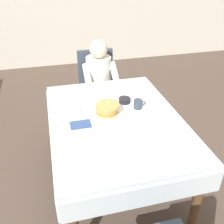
{
  "coord_description": "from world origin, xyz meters",
  "views": [
    {
      "loc": [
        -0.49,
        -1.8,
        1.94
      ],
      "look_at": [
        -0.03,
        0.02,
        0.79
      ],
      "focal_mm": 41.63,
      "sensor_mm": 36.0,
      "label": 1
    }
  ],
  "objects_px": {
    "chair_diner": "(97,83)",
    "cup_coffee": "(138,104)",
    "breakfast_stack": "(107,109)",
    "spoon_near_edge": "(114,136)",
    "syrup_pitcher": "(78,108)",
    "plate_breakfast": "(108,114)",
    "knife_right_of_plate": "(129,113)",
    "bowl_butter": "(125,100)",
    "fork_left_of_plate": "(87,118)",
    "dining_table_main": "(116,126)",
    "diner_person": "(100,78)"
  },
  "relations": [
    {
      "from": "cup_coffee",
      "to": "syrup_pitcher",
      "type": "height_order",
      "value": "cup_coffee"
    },
    {
      "from": "bowl_butter",
      "to": "syrup_pitcher",
      "type": "xyz_separation_m",
      "value": [
        -0.45,
        -0.06,
        0.02
      ]
    },
    {
      "from": "chair_diner",
      "to": "cup_coffee",
      "type": "bearing_deg",
      "value": 99.02
    },
    {
      "from": "knife_right_of_plate",
      "to": "spoon_near_edge",
      "type": "bearing_deg",
      "value": 146.31
    },
    {
      "from": "cup_coffee",
      "to": "knife_right_of_plate",
      "type": "height_order",
      "value": "cup_coffee"
    },
    {
      "from": "bowl_butter",
      "to": "fork_left_of_plate",
      "type": "height_order",
      "value": "bowl_butter"
    },
    {
      "from": "plate_breakfast",
      "to": "spoon_near_edge",
      "type": "xyz_separation_m",
      "value": [
        -0.02,
        -0.32,
        -0.01
      ]
    },
    {
      "from": "cup_coffee",
      "to": "fork_left_of_plate",
      "type": "bearing_deg",
      "value": -172.7
    },
    {
      "from": "fork_left_of_plate",
      "to": "knife_right_of_plate",
      "type": "bearing_deg",
      "value": -95.23
    },
    {
      "from": "dining_table_main",
      "to": "syrup_pitcher",
      "type": "bearing_deg",
      "value": 149.26
    },
    {
      "from": "breakfast_stack",
      "to": "bowl_butter",
      "type": "distance_m",
      "value": 0.27
    },
    {
      "from": "chair_diner",
      "to": "breakfast_stack",
      "type": "relative_size",
      "value": 4.58
    },
    {
      "from": "plate_breakfast",
      "to": "knife_right_of_plate",
      "type": "xyz_separation_m",
      "value": [
        0.19,
        -0.02,
        -0.01
      ]
    },
    {
      "from": "plate_breakfast",
      "to": "knife_right_of_plate",
      "type": "bearing_deg",
      "value": -6.01
    },
    {
      "from": "breakfast_stack",
      "to": "chair_diner",
      "type": "bearing_deg",
      "value": 83.47
    },
    {
      "from": "bowl_butter",
      "to": "spoon_near_edge",
      "type": "relative_size",
      "value": 0.73
    },
    {
      "from": "cup_coffee",
      "to": "breakfast_stack",
      "type": "bearing_deg",
      "value": -171.91
    },
    {
      "from": "chair_diner",
      "to": "spoon_near_edge",
      "type": "bearing_deg",
      "value": 84.13
    },
    {
      "from": "plate_breakfast",
      "to": "syrup_pitcher",
      "type": "xyz_separation_m",
      "value": [
        -0.25,
        0.11,
        0.03
      ]
    },
    {
      "from": "breakfast_stack",
      "to": "fork_left_of_plate",
      "type": "distance_m",
      "value": 0.2
    },
    {
      "from": "plate_breakfast",
      "to": "cup_coffee",
      "type": "bearing_deg",
      "value": 8.14
    },
    {
      "from": "bowl_butter",
      "to": "cup_coffee",
      "type": "bearing_deg",
      "value": -56.75
    },
    {
      "from": "dining_table_main",
      "to": "diner_person",
      "type": "relative_size",
      "value": 1.36
    },
    {
      "from": "breakfast_stack",
      "to": "fork_left_of_plate",
      "type": "height_order",
      "value": "breakfast_stack"
    },
    {
      "from": "syrup_pitcher",
      "to": "knife_right_of_plate",
      "type": "relative_size",
      "value": 0.4
    },
    {
      "from": "breakfast_stack",
      "to": "cup_coffee",
      "type": "bearing_deg",
      "value": 8.09
    },
    {
      "from": "dining_table_main",
      "to": "fork_left_of_plate",
      "type": "relative_size",
      "value": 8.47
    },
    {
      "from": "fork_left_of_plate",
      "to": "spoon_near_edge",
      "type": "relative_size",
      "value": 1.2
    },
    {
      "from": "syrup_pitcher",
      "to": "spoon_near_edge",
      "type": "bearing_deg",
      "value": -62.84
    },
    {
      "from": "chair_diner",
      "to": "plate_breakfast",
      "type": "relative_size",
      "value": 3.32
    },
    {
      "from": "chair_diner",
      "to": "bowl_butter",
      "type": "distance_m",
      "value": 0.96
    },
    {
      "from": "chair_diner",
      "to": "diner_person",
      "type": "height_order",
      "value": "diner_person"
    },
    {
      "from": "fork_left_of_plate",
      "to": "chair_diner",
      "type": "bearing_deg",
      "value": -20.8
    },
    {
      "from": "diner_person",
      "to": "knife_right_of_plate",
      "type": "xyz_separation_m",
      "value": [
        0.07,
        -0.97,
        0.07
      ]
    },
    {
      "from": "fork_left_of_plate",
      "to": "breakfast_stack",
      "type": "bearing_deg",
      "value": -89.17
    },
    {
      "from": "cup_coffee",
      "to": "bowl_butter",
      "type": "distance_m",
      "value": 0.16
    },
    {
      "from": "breakfast_stack",
      "to": "fork_left_of_plate",
      "type": "bearing_deg",
      "value": -173.94
    },
    {
      "from": "dining_table_main",
      "to": "chair_diner",
      "type": "height_order",
      "value": "chair_diner"
    },
    {
      "from": "knife_right_of_plate",
      "to": "spoon_near_edge",
      "type": "xyz_separation_m",
      "value": [
        -0.21,
        -0.3,
        0.0
      ]
    },
    {
      "from": "dining_table_main",
      "to": "bowl_butter",
      "type": "distance_m",
      "value": 0.3
    },
    {
      "from": "dining_table_main",
      "to": "chair_diner",
      "type": "distance_m",
      "value": 1.18
    },
    {
      "from": "cup_coffee",
      "to": "diner_person",
      "type": "bearing_deg",
      "value": 100.54
    },
    {
      "from": "breakfast_stack",
      "to": "spoon_near_edge",
      "type": "distance_m",
      "value": 0.33
    },
    {
      "from": "chair_diner",
      "to": "knife_right_of_plate",
      "type": "height_order",
      "value": "chair_diner"
    },
    {
      "from": "diner_person",
      "to": "breakfast_stack",
      "type": "xyz_separation_m",
      "value": [
        -0.13,
        -0.95,
        0.13
      ]
    },
    {
      "from": "diner_person",
      "to": "chair_diner",
      "type": "bearing_deg",
      "value": -90.0
    },
    {
      "from": "knife_right_of_plate",
      "to": "spoon_near_edge",
      "type": "height_order",
      "value": "same"
    },
    {
      "from": "dining_table_main",
      "to": "breakfast_stack",
      "type": "relative_size",
      "value": 7.5
    },
    {
      "from": "spoon_near_edge",
      "to": "syrup_pitcher",
      "type": "bearing_deg",
      "value": 115.59
    },
    {
      "from": "bowl_butter",
      "to": "chair_diner",
      "type": "bearing_deg",
      "value": 95.02
    }
  ]
}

